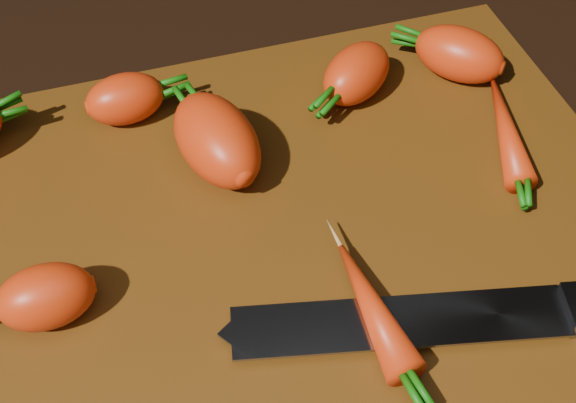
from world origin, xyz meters
name	(u,v)px	position (x,y,z in m)	size (l,w,h in m)	color
ground	(292,244)	(0.00, 0.00, -0.01)	(2.00, 2.00, 0.01)	black
cutting_board	(292,234)	(0.00, 0.00, 0.01)	(0.50, 0.40, 0.01)	#542F0B
carrot_1	(46,297)	(-0.17, -0.02, 0.03)	(0.06, 0.04, 0.04)	red
carrot_2	(217,140)	(-0.03, 0.07, 0.04)	(0.09, 0.05, 0.05)	red
carrot_3	(356,73)	(0.09, 0.12, 0.03)	(0.07, 0.04, 0.04)	red
carrot_4	(125,99)	(-0.09, 0.15, 0.03)	(0.06, 0.04, 0.04)	red
carrot_5	(459,54)	(0.18, 0.12, 0.03)	(0.08, 0.04, 0.04)	red
carrot_6	(506,129)	(0.18, 0.04, 0.02)	(0.11, 0.02, 0.02)	red
carrot_7	(372,306)	(0.03, -0.08, 0.03)	(0.10, 0.03, 0.03)	red
knife	(433,320)	(0.06, -0.10, 0.02)	(0.34, 0.10, 0.02)	gray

